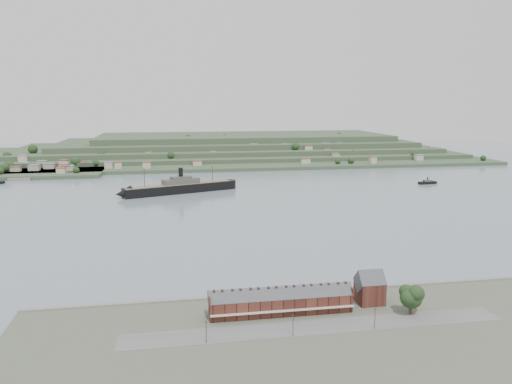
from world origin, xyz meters
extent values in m
plane|color=slate|center=(0.00, 0.00, 0.00)|extent=(1400.00, 1400.00, 0.00)
cube|color=#4C5142|center=(0.00, -188.00, 1.00)|extent=(220.00, 80.00, 2.00)
cube|color=gray|center=(0.00, -149.00, 1.30)|extent=(220.00, 2.00, 2.60)
cube|color=#595959|center=(0.00, -182.00, 2.05)|extent=(140.00, 12.00, 0.10)
cube|color=#421C17|center=(-10.00, -168.00, 5.50)|extent=(55.00, 8.00, 7.00)
cube|color=#3E4146|center=(-10.00, -168.00, 9.00)|extent=(55.60, 8.15, 8.15)
cube|color=#BBB8A5|center=(-10.00, -172.80, 5.00)|extent=(55.00, 1.60, 0.25)
cube|color=#421C17|center=(-37.50, -168.00, 10.00)|extent=(0.50, 8.40, 3.00)
cube|color=#421C17|center=(17.50, -168.00, 10.00)|extent=(0.50, 8.40, 3.00)
cube|color=black|center=(-32.00, -168.00, 11.40)|extent=(0.90, 1.40, 3.20)
cube|color=black|center=(-26.50, -168.00, 11.40)|extent=(0.90, 1.40, 3.20)
cube|color=black|center=(-12.75, -168.00, 11.40)|extent=(0.90, 1.40, 3.20)
cube|color=black|center=(-7.25, -168.00, 11.40)|extent=(0.90, 1.40, 3.20)
cube|color=black|center=(6.50, -168.00, 11.40)|extent=(0.90, 1.40, 3.20)
cube|color=black|center=(12.00, -168.00, 11.40)|extent=(0.90, 1.40, 3.20)
cube|color=#421C17|center=(27.50, -164.00, 6.50)|extent=(10.00, 10.00, 9.00)
cube|color=#3E4146|center=(27.50, -164.00, 11.00)|extent=(10.40, 10.18, 10.18)
cube|color=#344830|center=(0.00, 360.00, 2.00)|extent=(760.00, 260.00, 4.00)
cube|color=#344830|center=(20.00, 385.00, 6.50)|extent=(680.00, 220.00, 5.00)
cube|color=#344830|center=(35.00, 400.00, 12.00)|extent=(600.00, 200.00, 6.00)
cube|color=#344830|center=(50.00, 415.00, 18.50)|extent=(520.00, 180.00, 7.00)
cube|color=#344830|center=(65.00, 430.00, 26.00)|extent=(440.00, 160.00, 8.00)
cube|color=#344830|center=(-200.00, 250.00, 2.00)|extent=(150.00, 90.00, 4.00)
cube|color=gray|center=(-205.00, 208.00, 1.40)|extent=(22.00, 14.00, 2.80)
cube|color=black|center=(-42.80, 104.83, 3.91)|extent=(99.13, 46.64, 7.82)
cone|color=black|center=(-90.10, 87.81, 3.91)|extent=(17.15, 17.15, 13.40)
cylinder|color=black|center=(4.50, 121.84, 3.91)|extent=(13.40, 13.40, 7.82)
cube|color=#72644C|center=(-42.80, 104.83, 8.15)|extent=(96.65, 44.84, 0.67)
cube|color=#484643|center=(-40.70, 105.58, 10.61)|extent=(34.93, 20.80, 4.47)
cube|color=#484643|center=(-40.70, 105.58, 13.63)|extent=(19.46, 13.41, 2.79)
cylinder|color=black|center=(-40.70, 105.58, 17.87)|extent=(4.02, 4.02, 10.05)
cylinder|color=#3E271D|center=(-72.23, 94.24, 15.64)|extent=(0.56, 0.56, 17.87)
cylinder|color=#3E271D|center=(-11.27, 116.17, 14.52)|extent=(0.56, 0.56, 15.64)
cube|color=black|center=(203.72, 111.96, 1.25)|extent=(19.21, 7.50, 2.49)
cube|color=#484643|center=(203.72, 111.96, 3.12)|extent=(8.87, 5.18, 1.87)
cylinder|color=black|center=(203.72, 111.96, 5.20)|extent=(1.04, 1.04, 3.64)
cylinder|color=#3E271D|center=(38.75, -177.08, 4.36)|extent=(1.13, 1.13, 4.72)
sphere|color=black|center=(38.75, -177.08, 8.61)|extent=(8.50, 8.50, 8.50)
sphere|color=black|center=(41.11, -176.13, 9.55)|extent=(6.61, 6.61, 6.61)
sphere|color=black|center=(36.86, -178.49, 9.08)|extent=(6.04, 6.04, 6.04)
sphere|color=black|center=(39.22, -179.15, 10.97)|extent=(5.66, 5.66, 5.66)
camera|label=1|loc=(-50.40, -343.52, 82.56)|focal=35.00mm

